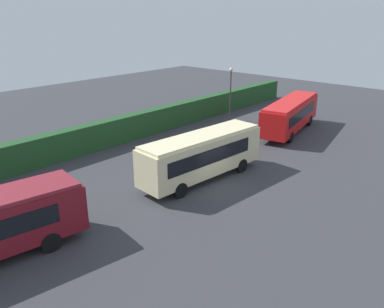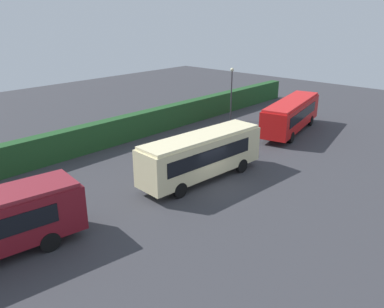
{
  "view_description": "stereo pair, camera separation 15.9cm",
  "coord_description": "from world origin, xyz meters",
  "px_view_note": "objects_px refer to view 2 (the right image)",
  "views": [
    {
      "loc": [
        -18.57,
        -14.76,
        10.94
      ],
      "look_at": [
        0.19,
        2.12,
        1.66
      ],
      "focal_mm": 36.46,
      "sensor_mm": 36.0,
      "label": 1
    },
    {
      "loc": [
        -18.46,
        -14.88,
        10.94
      ],
      "look_at": [
        0.19,
        2.12,
        1.66
      ],
      "focal_mm": 36.46,
      "sensor_mm": 36.0,
      "label": 2
    }
  ],
  "objects_px": {
    "bus_cream": "(202,154)",
    "person_center": "(206,146)",
    "person_right": "(272,116)",
    "bus_red": "(291,114)",
    "lamppost": "(231,88)",
    "person_left": "(185,150)"
  },
  "relations": [
    {
      "from": "bus_cream",
      "to": "person_center",
      "type": "relative_size",
      "value": 5.52
    },
    {
      "from": "person_right",
      "to": "person_center",
      "type": "bearing_deg",
      "value": 49.51
    },
    {
      "from": "bus_cream",
      "to": "bus_red",
      "type": "distance_m",
      "value": 14.24
    },
    {
      "from": "bus_red",
      "to": "lamppost",
      "type": "height_order",
      "value": "lamppost"
    },
    {
      "from": "bus_red",
      "to": "person_left",
      "type": "height_order",
      "value": "bus_red"
    },
    {
      "from": "bus_cream",
      "to": "person_left",
      "type": "distance_m",
      "value": 3.63
    },
    {
      "from": "person_right",
      "to": "lamppost",
      "type": "distance_m",
      "value": 5.14
    },
    {
      "from": "bus_cream",
      "to": "person_right",
      "type": "xyz_separation_m",
      "value": [
        15.02,
        3.61,
        -0.89
      ]
    },
    {
      "from": "bus_red",
      "to": "person_right",
      "type": "distance_m",
      "value": 2.77
    },
    {
      "from": "person_left",
      "to": "person_center",
      "type": "xyz_separation_m",
      "value": [
        1.82,
        -0.59,
        -0.02
      ]
    },
    {
      "from": "bus_red",
      "to": "lamppost",
      "type": "bearing_deg",
      "value": 81.72
    },
    {
      "from": "bus_cream",
      "to": "person_right",
      "type": "distance_m",
      "value": 15.47
    },
    {
      "from": "person_left",
      "to": "person_right",
      "type": "distance_m",
      "value": 13.38
    },
    {
      "from": "person_left",
      "to": "person_center",
      "type": "height_order",
      "value": "person_left"
    },
    {
      "from": "bus_red",
      "to": "person_center",
      "type": "distance_m",
      "value": 10.86
    },
    {
      "from": "lamppost",
      "to": "person_right",
      "type": "bearing_deg",
      "value": -74.43
    },
    {
      "from": "lamppost",
      "to": "bus_red",
      "type": "bearing_deg",
      "value": -86.75
    },
    {
      "from": "person_left",
      "to": "person_center",
      "type": "relative_size",
      "value": 1.03
    },
    {
      "from": "person_center",
      "to": "person_right",
      "type": "relative_size",
      "value": 0.99
    },
    {
      "from": "person_left",
      "to": "bus_cream",
      "type": "bearing_deg",
      "value": -106.14
    },
    {
      "from": "person_right",
      "to": "person_left",
      "type": "bearing_deg",
      "value": 46.27
    },
    {
      "from": "bus_cream",
      "to": "lamppost",
      "type": "bearing_deg",
      "value": 34.21
    }
  ]
}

